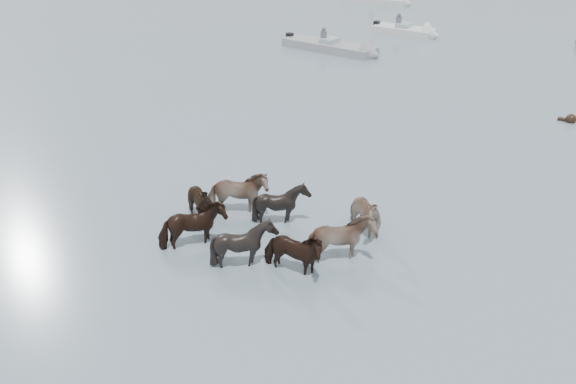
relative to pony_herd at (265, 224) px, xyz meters
The scene contains 6 objects.
ground 1.85m from the pony_herd, behind, with size 400.00×400.00×0.00m, color slate.
pony_herd is the anchor object (origin of this frame).
swimming_pony 15.54m from the pony_herd, 71.68° to the left, with size 0.72×0.44×0.44m.
motorboat_a 26.84m from the pony_herd, 105.02° to the left, with size 4.52×1.64×1.92m.
motorboat_b 21.39m from the pony_herd, 113.92° to the left, with size 6.43×1.92×1.92m.
motorboat_f 37.64m from the pony_herd, 110.98° to the left, with size 5.75×2.41×1.92m.
Camera 1 is at (10.64, -12.09, 9.01)m, focal length 39.17 mm.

